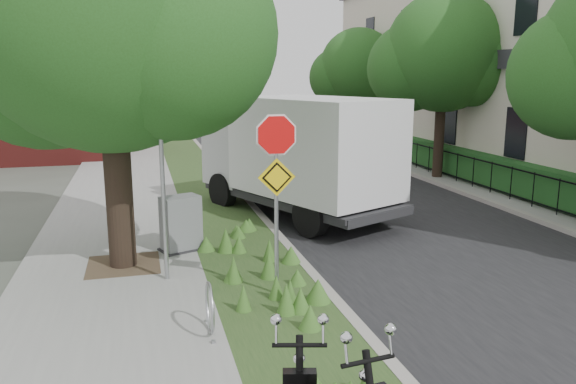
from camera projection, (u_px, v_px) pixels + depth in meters
name	position (u px, v px, depth m)	size (l,w,h in m)	color
ground	(365.00, 305.00, 9.54)	(120.00, 120.00, 0.00)	#4C5147
sidewalk_near	(120.00, 195.00, 17.91)	(3.50, 60.00, 0.12)	gray
verge	(207.00, 190.00, 18.60)	(2.00, 60.00, 0.12)	#2A471E
kerb_near	(236.00, 188.00, 18.86)	(0.20, 60.00, 0.13)	#9E9991
road	(335.00, 185.00, 19.75)	(7.00, 60.00, 0.01)	black
kerb_far	(424.00, 179.00, 20.61)	(0.20, 60.00, 0.13)	#9E9991
footpath_far	(465.00, 177.00, 21.04)	(3.20, 60.00, 0.12)	gray
street_tree_main	(104.00, 20.00, 10.23)	(6.21, 5.54, 7.66)	black
bare_post	(162.00, 173.00, 10.00)	(0.08, 0.08, 4.00)	#A5A8AD
bike_hoop	(210.00, 308.00, 8.19)	(0.06, 0.78, 0.77)	#A5A8AD
sign_assembly	(276.00, 168.00, 9.26)	(0.94, 0.08, 3.22)	#A5A8AD
fence_far	(442.00, 162.00, 20.67)	(0.04, 24.00, 1.00)	black
hedge_far	(459.00, 161.00, 20.84)	(1.00, 24.00, 1.10)	#1C4F1E
terrace_houses	(550.00, 65.00, 21.02)	(7.40, 26.40, 8.20)	beige
brick_building	(8.00, 66.00, 27.08)	(9.40, 10.40, 8.30)	maroon
far_tree_b	(441.00, 59.00, 19.88)	(4.83, 4.31, 6.56)	black
far_tree_c	(357.00, 71.00, 27.53)	(4.37, 3.89, 5.93)	black
box_truck	(300.00, 151.00, 15.02)	(4.63, 6.54, 2.77)	#262628
utility_cabinet	(181.00, 224.00, 12.00)	(1.04, 0.87, 1.18)	#262628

